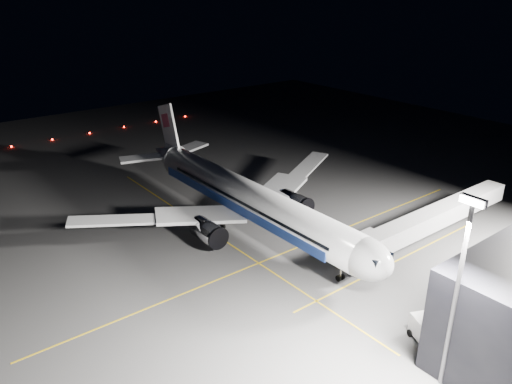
{
  "coord_description": "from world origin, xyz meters",
  "views": [
    {
      "loc": [
        59.57,
        -45.24,
        37.65
      ],
      "look_at": [
        -0.21,
        1.49,
        6.0
      ],
      "focal_mm": 35.0,
      "sensor_mm": 36.0,
      "label": 1
    }
  ],
  "objects_px": {
    "safety_cone_b": "(310,205)",
    "safety_cone_c": "(282,227)",
    "jet_bridge": "(431,219)",
    "baggage_tug": "(256,193)",
    "safety_cone_a": "(299,208)",
    "floodlight_mast_south": "(459,279)",
    "service_truck": "(430,335)",
    "airliner": "(246,197)"
  },
  "relations": [
    {
      "from": "safety_cone_b",
      "to": "airliner",
      "type": "bearing_deg",
      "value": -93.86
    },
    {
      "from": "safety_cone_b",
      "to": "safety_cone_c",
      "type": "relative_size",
      "value": 1.0
    },
    {
      "from": "jet_bridge",
      "to": "safety_cone_b",
      "type": "xyz_separation_m",
      "value": [
        -22.13,
        -4.06,
        -4.32
      ]
    },
    {
      "from": "airliner",
      "to": "safety_cone_a",
      "type": "xyz_separation_m",
      "value": [
        0.82,
        11.38,
        -4.85
      ]
    },
    {
      "from": "jet_bridge",
      "to": "safety_cone_c",
      "type": "distance_m",
      "value": 23.53
    },
    {
      "from": "safety_cone_a",
      "to": "baggage_tug",
      "type": "bearing_deg",
      "value": -165.76
    },
    {
      "from": "service_truck",
      "to": "baggage_tug",
      "type": "xyz_separation_m",
      "value": [
        -45.7,
        11.19,
        -0.84
      ]
    },
    {
      "from": "safety_cone_c",
      "to": "airliner",
      "type": "bearing_deg",
      "value": -139.61
    },
    {
      "from": "floodlight_mast_south",
      "to": "safety_cone_a",
      "type": "bearing_deg",
      "value": 156.63
    },
    {
      "from": "baggage_tug",
      "to": "airliner",
      "type": "bearing_deg",
      "value": -23.05
    },
    {
      "from": "airliner",
      "to": "service_truck",
      "type": "relative_size",
      "value": 10.25
    },
    {
      "from": "airliner",
      "to": "baggage_tug",
      "type": "relative_size",
      "value": 24.03
    },
    {
      "from": "baggage_tug",
      "to": "safety_cone_a",
      "type": "distance_m",
      "value": 9.79
    },
    {
      "from": "jet_bridge",
      "to": "safety_cone_a",
      "type": "bearing_deg",
      "value": -163.29
    },
    {
      "from": "baggage_tug",
      "to": "safety_cone_b",
      "type": "bearing_deg",
      "value": 50.6
    },
    {
      "from": "safety_cone_a",
      "to": "jet_bridge",
      "type": "bearing_deg",
      "value": 16.71
    },
    {
      "from": "baggage_tug",
      "to": "safety_cone_a",
      "type": "xyz_separation_m",
      "value": [
        9.49,
        2.41,
        -0.39
      ]
    },
    {
      "from": "jet_bridge",
      "to": "safety_cone_c",
      "type": "height_order",
      "value": "jet_bridge"
    },
    {
      "from": "jet_bridge",
      "to": "safety_cone_a",
      "type": "xyz_separation_m",
      "value": [
        -22.25,
        -6.68,
        -4.27
      ]
    },
    {
      "from": "airliner",
      "to": "floodlight_mast_south",
      "type": "distance_m",
      "value": 42.13
    },
    {
      "from": "jet_bridge",
      "to": "safety_cone_c",
      "type": "relative_size",
      "value": 64.69
    },
    {
      "from": "floodlight_mast_south",
      "to": "safety_cone_b",
      "type": "height_order",
      "value": "floodlight_mast_south"
    },
    {
      "from": "safety_cone_b",
      "to": "safety_cone_c",
      "type": "xyz_separation_m",
      "value": [
        3.76,
        -10.0,
        -0.0
      ]
    },
    {
      "from": "baggage_tug",
      "to": "safety_cone_c",
      "type": "height_order",
      "value": "baggage_tug"
    },
    {
      "from": "baggage_tug",
      "to": "jet_bridge",
      "type": "bearing_deg",
      "value": 38.93
    },
    {
      "from": "jet_bridge",
      "to": "safety_cone_a",
      "type": "relative_size",
      "value": 55.57
    },
    {
      "from": "jet_bridge",
      "to": "baggage_tug",
      "type": "relative_size",
      "value": 13.45
    },
    {
      "from": "floodlight_mast_south",
      "to": "safety_cone_b",
      "type": "distance_m",
      "value": 46.45
    },
    {
      "from": "baggage_tug",
      "to": "service_truck",
      "type": "bearing_deg",
      "value": 9.19
    },
    {
      "from": "jet_bridge",
      "to": "safety_cone_a",
      "type": "distance_m",
      "value": 23.62
    },
    {
      "from": "service_truck",
      "to": "baggage_tug",
      "type": "bearing_deg",
      "value": -169.2
    },
    {
      "from": "jet_bridge",
      "to": "service_truck",
      "type": "xyz_separation_m",
      "value": [
        13.96,
        -20.28,
        -3.05
      ]
    },
    {
      "from": "service_truck",
      "to": "safety_cone_c",
      "type": "xyz_separation_m",
      "value": [
        -32.33,
        6.22,
        -1.27
      ]
    },
    {
      "from": "safety_cone_a",
      "to": "safety_cone_c",
      "type": "distance_m",
      "value": 8.33
    },
    {
      "from": "airliner",
      "to": "safety_cone_a",
      "type": "height_order",
      "value": "airliner"
    },
    {
      "from": "baggage_tug",
      "to": "safety_cone_c",
      "type": "xyz_separation_m",
      "value": [
        13.36,
        -4.97,
        -0.43
      ]
    },
    {
      "from": "service_truck",
      "to": "jet_bridge",
      "type": "bearing_deg",
      "value": 149.11
    },
    {
      "from": "airliner",
      "to": "service_truck",
      "type": "distance_m",
      "value": 37.28
    },
    {
      "from": "safety_cone_b",
      "to": "safety_cone_c",
      "type": "bearing_deg",
      "value": -69.41
    },
    {
      "from": "jet_bridge",
      "to": "safety_cone_b",
      "type": "height_order",
      "value": "jet_bridge"
    },
    {
      "from": "floodlight_mast_south",
      "to": "service_truck",
      "type": "xyz_separation_m",
      "value": [
        -4.04,
        3.79,
        -10.84
      ]
    },
    {
      "from": "airliner",
      "to": "floodlight_mast_south",
      "type": "relative_size",
      "value": 2.97
    }
  ]
}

